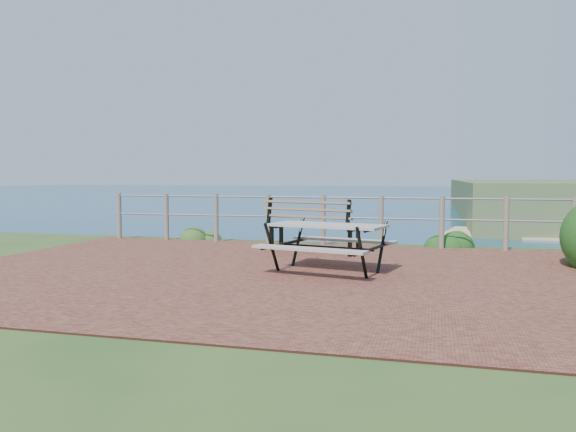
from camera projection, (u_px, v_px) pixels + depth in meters
name	position (u px, v px, depth m)	size (l,w,h in m)	color
ground	(278.00, 273.00, 8.06)	(10.00, 7.00, 0.12)	brown
ocean	(430.00, 181.00, 200.99)	(1200.00, 1200.00, 0.00)	#14557D
safety_railing	(323.00, 217.00, 11.25)	(9.40, 0.10, 1.00)	#6B5B4C
picnic_table	(327.00, 243.00, 8.03)	(1.74, 1.39, 0.69)	gray
park_bench	(314.00, 218.00, 10.11)	(1.79, 0.94, 0.98)	brown
shrub_lip_west	(202.00, 238.00, 12.59)	(0.71, 0.71, 0.43)	#25491B
shrub_lip_east	(450.00, 247.00, 11.01)	(0.73, 0.73, 0.45)	#143D13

